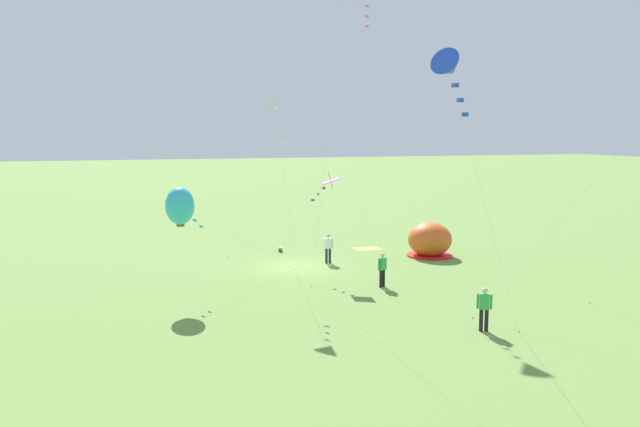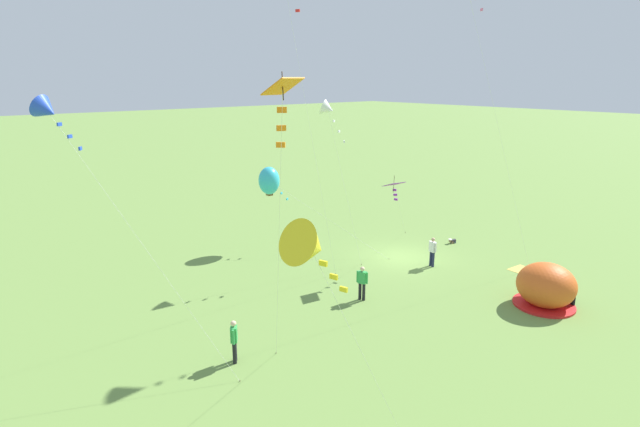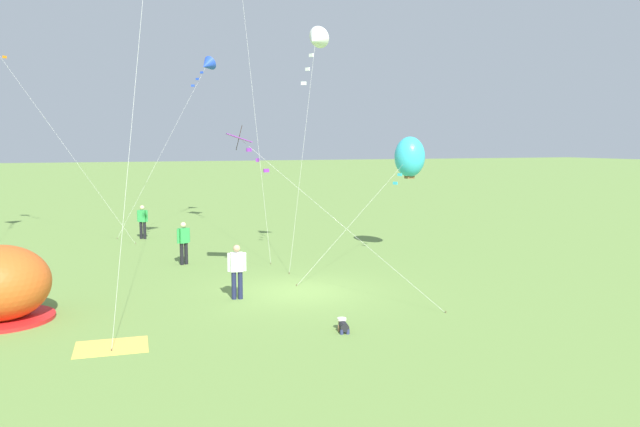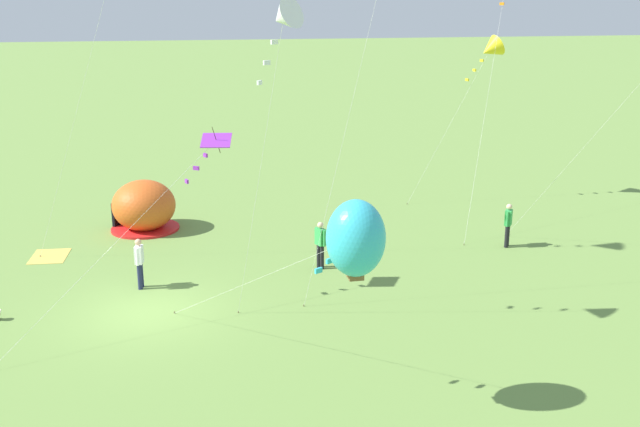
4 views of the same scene
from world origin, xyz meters
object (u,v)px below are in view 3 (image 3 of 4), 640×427
person_watching_sky (143,220)px  person_center_field (184,241)px  person_with_toddler (237,269)px  kite_cyan (410,157)px  toddler_crawling (343,325)px  kite_white (315,40)px  kite_purple (244,144)px  kite_blue (207,65)px

person_watching_sky → person_center_field: size_ratio=1.00×
person_center_field → person_with_toddler: bearing=-83.9°
kite_cyan → toddler_crawling: bearing=-127.3°
person_with_toddler → kite_cyan: 10.78m
toddler_crawling → kite_white: bearing=73.8°
person_center_field → kite_purple: kite_purple is taller
person_watching_sky → kite_purple: kite_purple is taller
kite_white → kite_cyan: 6.58m
toddler_crawling → kite_cyan: 12.52m
person_watching_sky → kite_cyan: kite_cyan is taller
toddler_crawling → kite_blue: (0.98, 22.53, 9.20)m
person_watching_sky → toddler_crawling: bearing=-79.7°
person_watching_sky → kite_white: bearing=-58.7°
person_with_toddler → kite_cyan: kite_cyan is taller
person_watching_sky → kite_blue: 10.41m
person_center_field → kite_white: size_ratio=0.18×
toddler_crawling → kite_white: (2.50, 8.60, 8.66)m
kite_blue → kite_cyan: (6.19, -13.12, -5.11)m
person_watching_sky → person_with_toddler: size_ratio=1.00×
kite_blue → kite_purple: bearing=-96.6°
toddler_crawling → person_with_toddler: (-1.75, 4.34, 0.79)m
kite_purple → kite_white: size_ratio=0.74×
kite_blue → kite_cyan: size_ratio=1.37×
person_with_toddler → kite_purple: kite_purple is taller
person_with_toddler → kite_white: kite_white is taller
kite_white → kite_blue: (-1.52, 13.93, 0.55)m
person_with_toddler → kite_purple: size_ratio=0.25×
person_with_toddler → kite_blue: (2.73, 18.19, 8.42)m
person_center_field → person_with_toddler: same height
person_watching_sky → kite_white: (5.81, -9.56, 7.87)m
toddler_crawling → kite_purple: size_ratio=0.08×
kite_cyan → kite_purple: bearing=-161.7°
kite_white → person_center_field: bearing=158.1°
person_watching_sky → person_with_toddler: bearing=-83.6°
toddler_crawling → kite_blue: size_ratio=0.06×
kite_blue → kite_cyan: 15.38m
kite_purple → kite_cyan: bearing=18.3°
person_center_field → kite_purple: 5.67m
toddler_crawling → person_with_toddler: person_with_toddler is taller
person_with_toddler → kite_purple: 4.67m
kite_purple → kite_blue: kite_blue is taller
toddler_crawling → kite_white: 12.46m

